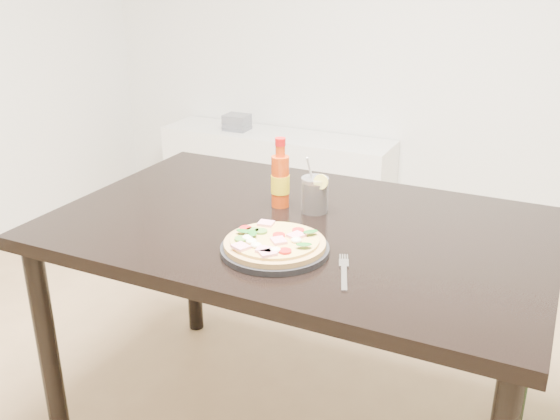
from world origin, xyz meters
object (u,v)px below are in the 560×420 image
at_px(plate, 275,249).
at_px(hot_sauce_bottle, 280,180).
at_px(pizza, 274,242).
at_px(dining_table, 298,248).
at_px(media_console, 276,174).
at_px(fork, 344,271).
at_px(cola_cup, 315,195).

relative_size(plate, hot_sauce_bottle, 1.31).
xyz_separation_m(pizza, hot_sauce_bottle, (-0.13, 0.30, 0.06)).
xyz_separation_m(dining_table, media_console, (-0.90, 1.70, -0.42)).
relative_size(pizza, fork, 1.44).
distance_m(dining_table, pizza, 0.24).
bearing_deg(pizza, dining_table, 97.11).
distance_m(pizza, media_console, 2.19).
relative_size(pizza, media_console, 0.19).
relative_size(fork, media_console, 0.13).
bearing_deg(pizza, fork, -6.95).
height_order(plate, hot_sauce_bottle, hot_sauce_bottle).
height_order(plate, pizza, pizza).
bearing_deg(media_console, cola_cup, -60.30).
height_order(plate, fork, plate).
relative_size(dining_table, cola_cup, 8.08).
xyz_separation_m(plate, hot_sauce_bottle, (-0.13, 0.30, 0.08)).
bearing_deg(dining_table, fork, -46.02).
xyz_separation_m(hot_sauce_bottle, media_console, (-0.80, 1.61, -0.58)).
bearing_deg(cola_cup, fork, -56.82).
distance_m(hot_sauce_bottle, fork, 0.47).
relative_size(pizza, hot_sauce_bottle, 1.22).
xyz_separation_m(cola_cup, media_console, (-0.91, 1.60, -0.55)).
bearing_deg(fork, hot_sauce_bottle, 114.37).
xyz_separation_m(hot_sauce_bottle, cola_cup, (0.11, 0.00, -0.03)).
relative_size(cola_cup, fork, 0.95).
bearing_deg(media_console, fork, -59.69).
distance_m(pizza, hot_sauce_bottle, 0.33).
bearing_deg(fork, media_console, 99.57).
relative_size(plate, cola_cup, 1.62).
bearing_deg(fork, pizza, 152.32).
bearing_deg(plate, hot_sauce_bottle, 113.22).
relative_size(dining_table, plate, 5.00).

